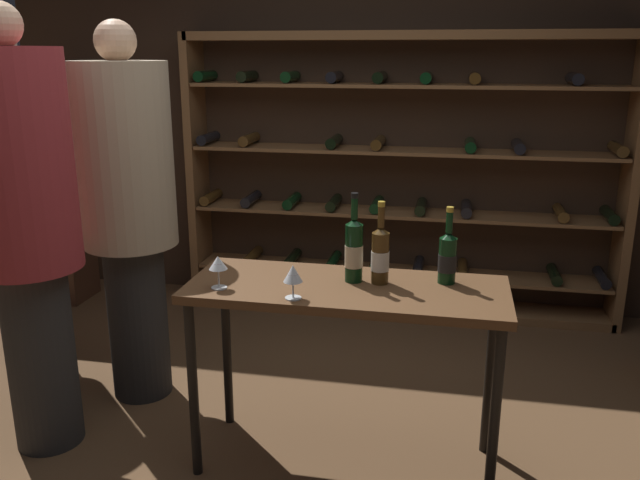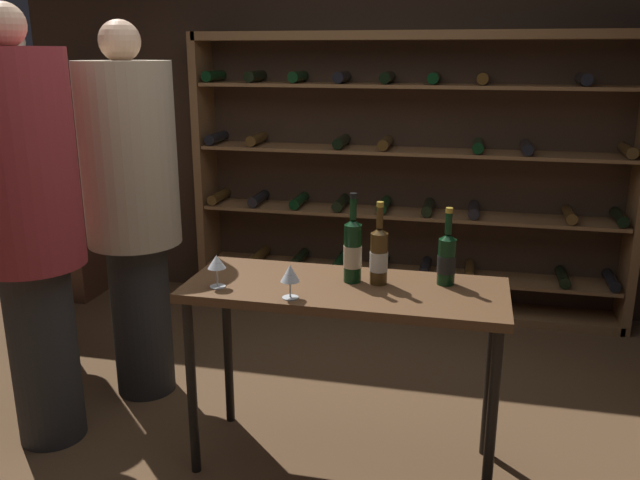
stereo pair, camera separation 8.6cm
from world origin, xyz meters
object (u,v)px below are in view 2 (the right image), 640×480
at_px(tasting_table, 345,307).
at_px(wine_bottle_black_capsule, 353,250).
at_px(wine_rack, 405,179).
at_px(person_guest_blue_shirt, 27,214).
at_px(display_cabinet, 63,195).
at_px(wine_bottle_red_label, 447,258).
at_px(wine_bottle_gold_foil, 379,255).
at_px(wine_glass_stemmed_right, 217,263).
at_px(wine_glass_stemmed_center, 290,275).
at_px(person_bystander_red_print, 24,180).
at_px(person_bystander_dark_jacket, 132,199).

height_order(tasting_table, wine_bottle_black_capsule, wine_bottle_black_capsule).
relative_size(wine_rack, person_guest_blue_shirt, 1.51).
distance_m(display_cabinet, wine_bottle_black_capsule, 3.03).
height_order(wine_bottle_red_label, wine_bottle_gold_foil, wine_bottle_gold_foil).
relative_size(wine_bottle_black_capsule, wine_glass_stemmed_right, 2.76).
relative_size(wine_bottle_gold_foil, wine_glass_stemmed_right, 2.54).
xyz_separation_m(person_guest_blue_shirt, wine_glass_stemmed_center, (1.27, -0.08, -0.16)).
distance_m(wine_bottle_red_label, wine_bottle_gold_foil, 0.29).
distance_m(person_guest_blue_shirt, wine_bottle_red_label, 1.90).
height_order(tasting_table, person_bystander_red_print, person_bystander_red_print).
bearing_deg(wine_bottle_gold_foil, display_cabinet, 148.49).
relative_size(person_bystander_red_print, wine_bottle_black_capsule, 5.04).
relative_size(person_bystander_red_print, wine_glass_stemmed_center, 13.85).
relative_size(person_bystander_dark_jacket, person_bystander_red_print, 1.00).
height_order(tasting_table, display_cabinet, display_cabinet).
bearing_deg(wine_bottle_gold_foil, tasting_table, -156.03).
bearing_deg(person_bystander_dark_jacket, wine_bottle_gold_foil, -30.71).
distance_m(wine_rack, person_guest_blue_shirt, 2.57).
height_order(wine_rack, wine_bottle_black_capsule, wine_rack).
height_order(tasting_table, wine_glass_stemmed_center, wine_glass_stemmed_center).
xyz_separation_m(wine_bottle_black_capsule, wine_bottle_gold_foil, (0.12, -0.00, -0.01)).
distance_m(tasting_table, person_guest_blue_shirt, 1.51).
bearing_deg(person_bystander_dark_jacket, tasting_table, -34.83).
bearing_deg(person_bystander_red_print, person_guest_blue_shirt, 93.70).
distance_m(person_bystander_dark_jacket, display_cabinet, 1.84).
relative_size(person_bystander_red_print, wine_glass_stemmed_right, 13.93).
bearing_deg(wine_bottle_black_capsule, person_guest_blue_shirt, -173.18).
relative_size(wine_rack, wine_bottle_gold_foil, 8.49).
height_order(wine_rack, person_guest_blue_shirt, person_guest_blue_shirt).
bearing_deg(wine_glass_stemmed_right, display_cabinet, 137.38).
xyz_separation_m(person_bystander_dark_jacket, wine_bottle_gold_foil, (1.37, -0.37, -0.10)).
distance_m(person_bystander_dark_jacket, wine_glass_stemmed_center, 1.22).
xyz_separation_m(wine_rack, wine_bottle_red_label, (0.38, -1.85, 0.01)).
height_order(wine_rack, display_cabinet, wine_rack).
xyz_separation_m(tasting_table, wine_glass_stemmed_right, (-0.53, -0.14, 0.20)).
bearing_deg(wine_bottle_gold_foil, person_bystander_red_print, 163.38).
distance_m(person_bystander_dark_jacket, person_guest_blue_shirt, 0.59).
bearing_deg(wine_bottle_gold_foil, wine_rack, 92.77).
bearing_deg(wine_glass_stemmed_right, wine_glass_stemmed_center, -9.35).
relative_size(person_guest_blue_shirt, wine_glass_stemmed_right, 14.31).
xyz_separation_m(display_cabinet, wine_bottle_gold_foil, (2.66, -1.63, 0.20)).
height_order(person_bystander_dark_jacket, wine_bottle_black_capsule, person_bystander_dark_jacket).
xyz_separation_m(wine_bottle_red_label, wine_glass_stemmed_center, (-0.61, -0.32, -0.02)).
xyz_separation_m(tasting_table, wine_glass_stemmed_center, (-0.19, -0.20, 0.20)).
bearing_deg(wine_glass_stemmed_center, wine_bottle_black_capsule, 51.17).
height_order(wine_rack, person_bystander_dark_jacket, person_bystander_dark_jacket).
bearing_deg(wine_rack, wine_bottle_red_label, -78.40).
height_order(person_bystander_red_print, wine_glass_stemmed_center, person_bystander_red_print).
height_order(display_cabinet, wine_bottle_gold_foil, display_cabinet).
bearing_deg(wine_bottle_red_label, person_bystander_dark_jacket, 169.47).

